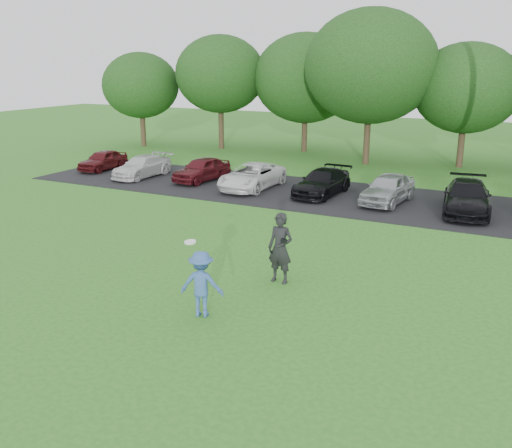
# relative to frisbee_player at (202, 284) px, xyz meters

# --- Properties ---
(ground) EXTENTS (100.00, 100.00, 0.00)m
(ground) POSITION_rel_frisbee_player_xyz_m (-0.36, 0.05, -0.80)
(ground) COLOR #2C7320
(ground) RESTS_ON ground
(parking_lot) EXTENTS (32.00, 6.50, 0.03)m
(parking_lot) POSITION_rel_frisbee_player_xyz_m (-0.36, 13.05, -0.79)
(parking_lot) COLOR black
(parking_lot) RESTS_ON ground
(frisbee_player) EXTENTS (1.16, 0.87, 1.93)m
(frisbee_player) POSITION_rel_frisbee_player_xyz_m (0.00, 0.00, 0.00)
(frisbee_player) COLOR #385E9F
(frisbee_player) RESTS_ON ground
(camera_bystander) EXTENTS (0.74, 0.51, 1.94)m
(camera_bystander) POSITION_rel_frisbee_player_xyz_m (0.77, 2.76, 0.17)
(camera_bystander) COLOR black
(camera_bystander) RESTS_ON ground
(parked_cars) EXTENTS (30.00, 5.13, 1.24)m
(parked_cars) POSITION_rel_frisbee_player_xyz_m (0.44, 12.98, -0.19)
(parked_cars) COLOR #501115
(parked_cars) RESTS_ON parking_lot
(tree_row) EXTENTS (42.39, 9.85, 8.64)m
(tree_row) POSITION_rel_frisbee_player_xyz_m (1.15, 22.81, 4.10)
(tree_row) COLOR #38281C
(tree_row) RESTS_ON ground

